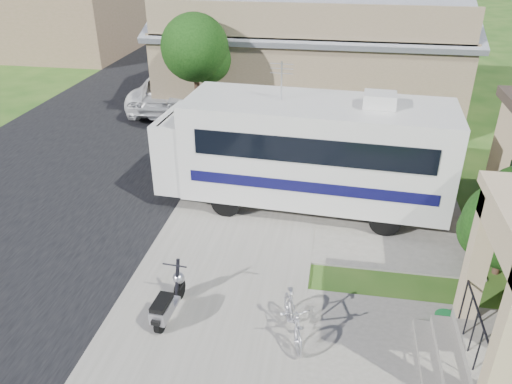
% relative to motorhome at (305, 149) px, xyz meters
% --- Properties ---
extents(ground, '(120.00, 120.00, 0.00)m').
position_rel_motorhome_xyz_m(ground, '(-0.56, -4.36, -1.74)').
color(ground, '#1D4613').
extents(street_slab, '(9.00, 80.00, 0.02)m').
position_rel_motorhome_xyz_m(street_slab, '(-8.06, 5.64, -1.73)').
color(street_slab, black).
rests_on(street_slab, ground).
extents(sidewalk_slab, '(4.00, 80.00, 0.06)m').
position_rel_motorhome_xyz_m(sidewalk_slab, '(-1.56, 5.64, -1.71)').
color(sidewalk_slab, slate).
rests_on(sidewalk_slab, ground).
extents(driveway_slab, '(7.00, 6.00, 0.05)m').
position_rel_motorhome_xyz_m(driveway_slab, '(0.94, 0.14, -1.71)').
color(driveway_slab, slate).
rests_on(driveway_slab, ground).
extents(walk_slab, '(4.00, 3.00, 0.05)m').
position_rel_motorhome_xyz_m(walk_slab, '(2.44, -5.36, -1.71)').
color(walk_slab, slate).
rests_on(walk_slab, ground).
extents(warehouse, '(12.50, 8.40, 5.04)m').
position_rel_motorhome_xyz_m(warehouse, '(-0.56, 9.60, 0.25)').
color(warehouse, '#746348').
rests_on(warehouse, ground).
extents(distant_bldg_far, '(10.00, 8.00, 4.00)m').
position_rel_motorhome_xyz_m(distant_bldg_far, '(-17.56, 17.64, 0.26)').
color(distant_bldg_far, brown).
rests_on(distant_bldg_far, ground).
extents(distant_bldg_near, '(8.00, 7.00, 3.20)m').
position_rel_motorhome_xyz_m(distant_bldg_near, '(-15.56, 29.64, -0.14)').
color(distant_bldg_near, '#746348').
rests_on(distant_bldg_near, ground).
extents(street_tree_a, '(2.44, 2.40, 4.58)m').
position_rel_motorhome_xyz_m(street_tree_a, '(-4.25, 4.69, 1.51)').
color(street_tree_a, '#2F1F15').
rests_on(street_tree_a, ground).
extents(street_tree_b, '(2.44, 2.40, 4.73)m').
position_rel_motorhome_xyz_m(street_tree_b, '(-4.25, 14.69, 1.65)').
color(street_tree_b, '#2F1F15').
rests_on(street_tree_b, ground).
extents(motorhome, '(8.04, 2.96, 4.05)m').
position_rel_motorhome_xyz_m(motorhome, '(0.00, 0.00, 0.00)').
color(motorhome, '#BCBBB7').
rests_on(motorhome, ground).
extents(shrub, '(2.20, 2.10, 2.70)m').
position_rel_motorhome_xyz_m(shrub, '(4.78, -2.41, -0.36)').
color(shrub, '#2F1F15').
rests_on(shrub, ground).
extents(scooter, '(0.52, 1.49, 0.98)m').
position_rel_motorhome_xyz_m(scooter, '(-2.29, -5.24, -1.30)').
color(scooter, black).
rests_on(scooter, ground).
extents(bicycle, '(0.90, 1.62, 0.94)m').
position_rel_motorhome_xyz_m(bicycle, '(0.25, -5.34, -1.27)').
color(bicycle, '#A8A7AE').
rests_on(bicycle, ground).
extents(pickup_truck, '(3.07, 6.01, 1.63)m').
position_rel_motorhome_xyz_m(pickup_truck, '(-6.53, 8.14, -0.93)').
color(pickup_truck, silver).
rests_on(pickup_truck, ground).
extents(van, '(3.27, 6.04, 1.66)m').
position_rel_motorhome_xyz_m(van, '(-6.98, 15.89, -0.91)').
color(van, silver).
rests_on(van, ground).
extents(garden_hose, '(0.45, 0.45, 0.20)m').
position_rel_motorhome_xyz_m(garden_hose, '(3.27, -4.48, -1.64)').
color(garden_hose, '#14682E').
rests_on(garden_hose, ground).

